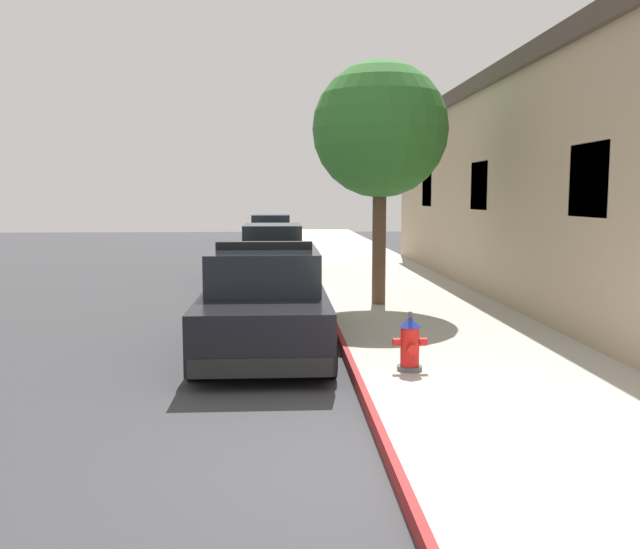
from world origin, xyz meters
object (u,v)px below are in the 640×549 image
Objects in this scene: fire_hydrant at (410,344)px; street_tree at (380,131)px; parked_car_dark_far at (271,233)px; parked_car_silver_ahead at (273,253)px; police_cruiser at (265,302)px.

street_tree is (0.38, 5.44, 3.19)m from fire_hydrant.
parked_car_dark_far is 6.37× the size of fire_hydrant.
parked_car_silver_ahead reaches higher than fire_hydrant.
police_cruiser is 2.78m from fire_hydrant.
police_cruiser is 1.00× the size of parked_car_silver_ahead.
fire_hydrant is 6.31m from street_tree.
parked_car_silver_ahead is 10.65m from parked_car_dark_far.
parked_car_silver_ahead is 0.98× the size of street_tree.
police_cruiser is 0.98× the size of street_tree.
street_tree reaches higher than police_cruiser.
parked_car_dark_far is at bearing 91.02° from parked_car_silver_ahead.
fire_hydrant is (1.86, -11.35, -0.23)m from parked_car_silver_ahead.
parked_car_silver_ahead is 1.00× the size of parked_car_dark_far.
street_tree is (2.44, -16.56, 2.95)m from parked_car_dark_far.
parked_car_silver_ahead is at bearing 110.83° from street_tree.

